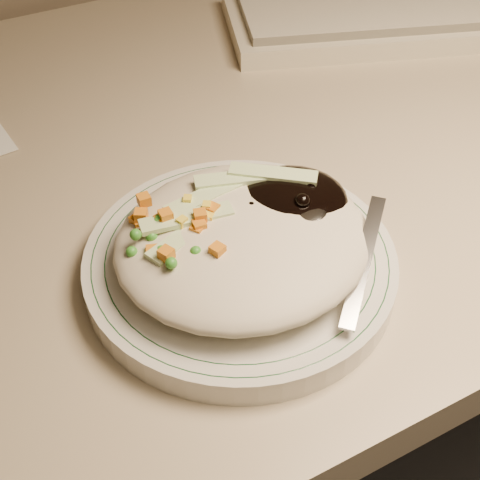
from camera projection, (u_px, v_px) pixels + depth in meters
name	position (u px, v px, depth m)	size (l,w,h in m)	color
desk	(234.00, 267.00, 0.80)	(1.40, 0.70, 0.74)	tan
plate	(240.00, 264.00, 0.51)	(0.24, 0.24, 0.02)	silver
plate_rim	(240.00, 255.00, 0.51)	(0.23, 0.23, 0.00)	#144723
meal	(245.00, 233.00, 0.49)	(0.21, 0.19, 0.05)	#BBB097
keyboard	(419.00, 13.00, 0.82)	(0.50, 0.31, 0.03)	beige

